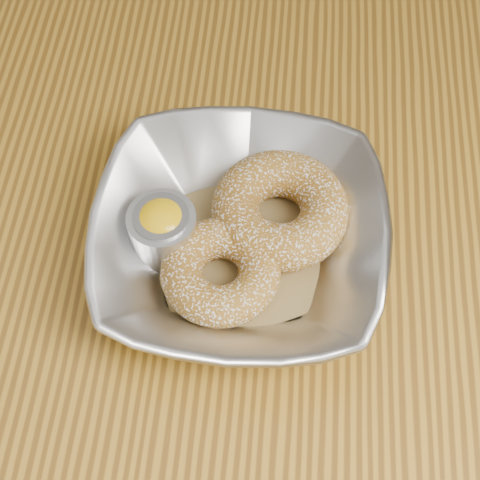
# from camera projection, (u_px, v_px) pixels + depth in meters

# --- Properties ---
(ground_plane) EXTENTS (4.00, 4.00, 0.00)m
(ground_plane) POSITION_uv_depth(u_px,v_px,m) (185.00, 424.00, 1.32)
(ground_plane) COLOR #565659
(ground_plane) RESTS_ON ground
(table) EXTENTS (1.20, 0.80, 0.75)m
(table) POSITION_uv_depth(u_px,v_px,m) (145.00, 237.00, 0.76)
(table) COLOR #8C601A
(table) RESTS_ON ground_plane
(serving_bowl) EXTENTS (0.24, 0.24, 0.06)m
(serving_bowl) POSITION_uv_depth(u_px,v_px,m) (240.00, 240.00, 0.61)
(serving_bowl) COLOR #BABDC2
(serving_bowl) RESTS_ON table
(parchment) EXTENTS (0.19, 0.19, 0.00)m
(parchment) POSITION_uv_depth(u_px,v_px,m) (240.00, 253.00, 0.63)
(parchment) COLOR olive
(parchment) RESTS_ON table
(donut_back) EXTENTS (0.13, 0.13, 0.04)m
(donut_back) POSITION_uv_depth(u_px,v_px,m) (280.00, 210.00, 0.62)
(donut_back) COLOR #905F1C
(donut_back) RESTS_ON parchment
(donut_front) EXTENTS (0.11, 0.11, 0.03)m
(donut_front) POSITION_uv_depth(u_px,v_px,m) (221.00, 272.00, 0.60)
(donut_front) COLOR #905F1C
(donut_front) RESTS_ON parchment
(ramekin) EXTENTS (0.06, 0.06, 0.05)m
(ramekin) POSITION_uv_depth(u_px,v_px,m) (163.00, 229.00, 0.61)
(ramekin) COLOR #BABDC2
(ramekin) RESTS_ON table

